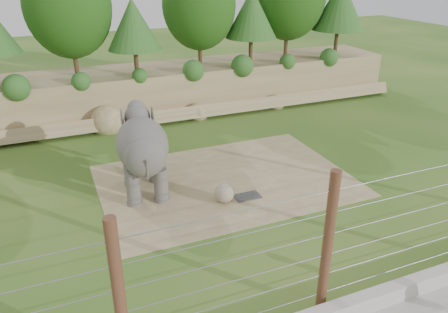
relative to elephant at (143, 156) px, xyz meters
name	(u,v)px	position (x,y,z in m)	size (l,w,h in m)	color
ground	(246,220)	(2.73, -3.33, -1.56)	(90.00, 90.00, 0.00)	#2B5B16
back_embankment	(160,43)	(3.32, 9.34, 2.41)	(30.00, 5.52, 8.77)	#876D50
dirt_patch	(226,180)	(3.23, -0.33, -1.55)	(10.00, 7.00, 0.02)	#977E5B
drain_grate	(247,196)	(3.46, -1.89, -1.52)	(1.00, 0.60, 0.03)	#262628
elephant	(143,156)	(0.00, 0.00, 0.00)	(1.65, 3.85, 3.11)	#5D5854
stone_ball	(224,193)	(2.51, -1.89, -1.17)	(0.73, 0.73, 0.73)	gray
retaining_wall	(332,313)	(2.73, -8.33, -1.31)	(26.00, 0.35, 0.50)	#B8B3AA
barrier_fence	(328,245)	(2.73, -7.83, 0.44)	(20.26, 0.26, 4.00)	#4E2E1C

